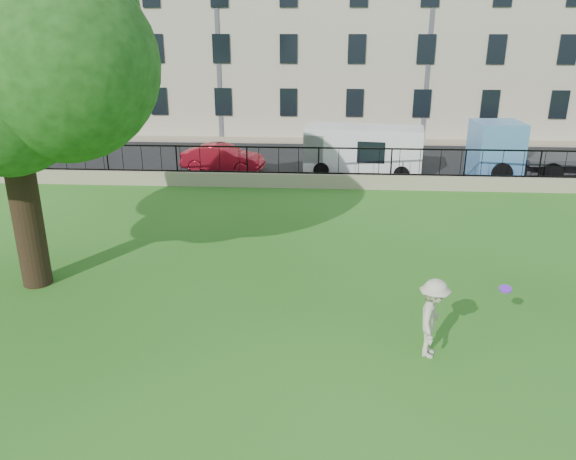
# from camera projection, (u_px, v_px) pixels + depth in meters

# --- Properties ---
(ground) EXTENTS (120.00, 120.00, 0.00)m
(ground) POSITION_uv_depth(u_px,v_px,m) (310.00, 334.00, 12.48)
(ground) COLOR #236117
(ground) RESTS_ON ground
(retaining_wall) EXTENTS (50.00, 0.40, 0.60)m
(retaining_wall) POSITION_uv_depth(u_px,v_px,m) (318.00, 181.00, 23.62)
(retaining_wall) COLOR tan
(retaining_wall) RESTS_ON ground
(iron_railing) EXTENTS (50.00, 0.05, 1.13)m
(iron_railing) POSITION_uv_depth(u_px,v_px,m) (319.00, 161.00, 23.33)
(iron_railing) COLOR black
(iron_railing) RESTS_ON retaining_wall
(street) EXTENTS (60.00, 9.00, 0.01)m
(street) POSITION_uv_depth(u_px,v_px,m) (319.00, 162.00, 28.13)
(street) COLOR black
(street) RESTS_ON ground
(sidewalk) EXTENTS (60.00, 1.40, 0.12)m
(sidewalk) POSITION_uv_depth(u_px,v_px,m) (321.00, 141.00, 32.99)
(sidewalk) COLOR tan
(sidewalk) RESTS_ON ground
(building_row) EXTENTS (56.40, 10.40, 13.80)m
(building_row) POSITION_uv_depth(u_px,v_px,m) (324.00, 18.00, 35.94)
(building_row) COLOR #B5AA90
(building_row) RESTS_ON ground
(man) EXTENTS (0.93, 1.24, 1.70)m
(man) POSITION_uv_depth(u_px,v_px,m) (433.00, 318.00, 11.40)
(man) COLOR beige
(man) RESTS_ON ground
(frisbee) EXTENTS (0.32, 0.31, 0.12)m
(frisbee) POSITION_uv_depth(u_px,v_px,m) (505.00, 289.00, 12.10)
(frisbee) COLOR #7327DE
(red_sedan) EXTENTS (3.94, 1.84, 1.25)m
(red_sedan) POSITION_uv_depth(u_px,v_px,m) (223.00, 158.00, 26.17)
(red_sedan) COLOR #B41629
(red_sedan) RESTS_ON street
(white_van) EXTENTS (5.43, 2.71, 2.18)m
(white_van) POSITION_uv_depth(u_px,v_px,m) (363.00, 151.00, 25.48)
(white_van) COLOR silver
(white_van) RESTS_ON street
(blue_truck) EXTENTS (6.10, 2.57, 2.49)m
(blue_truck) POSITION_uv_depth(u_px,v_px,m) (539.00, 150.00, 24.95)
(blue_truck) COLOR #5890CF
(blue_truck) RESTS_ON street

